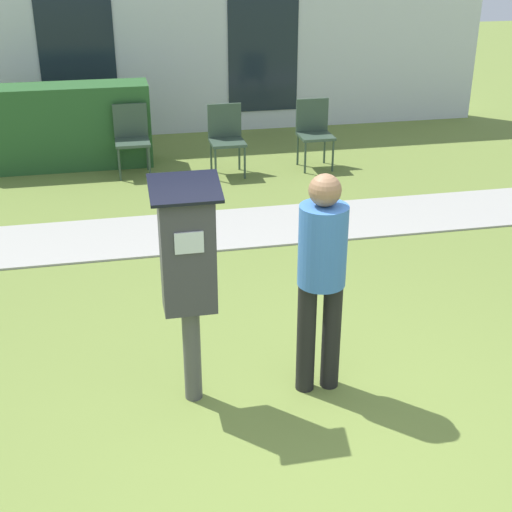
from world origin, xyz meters
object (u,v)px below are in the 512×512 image
Objects in this scene: person_standing at (322,269)px; outdoor_chair_middle at (226,134)px; outdoor_chair_left at (132,134)px; outdoor_chair_right at (314,128)px; parking_meter at (188,265)px.

person_standing is 4.93m from outdoor_chair_middle.
outdoor_chair_left is 1.00× the size of outdoor_chair_middle.
outdoor_chair_left is 2.41m from outdoor_chair_right.
outdoor_chair_middle is (1.07, 4.85, -0.49)m from parking_meter.
outdoor_chair_middle is 1.00× the size of outdoor_chair_right.
person_standing is at bearing -3.71° from parking_meter.
person_standing is 1.76× the size of outdoor_chair_middle.
person_standing is (0.87, -0.06, -0.09)m from parking_meter.
outdoor_chair_left is 1.00× the size of outdoor_chair_right.
outdoor_chair_right is at bearing 65.17° from parking_meter.
outdoor_chair_middle is (1.20, -0.25, 0.00)m from outdoor_chair_left.
outdoor_chair_left is 1.23m from outdoor_chair_middle.
person_standing reaches higher than outdoor_chair_left.
outdoor_chair_middle is at bearing 174.66° from outdoor_chair_right.
outdoor_chair_right is (2.27, 4.90, -0.49)m from parking_meter.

